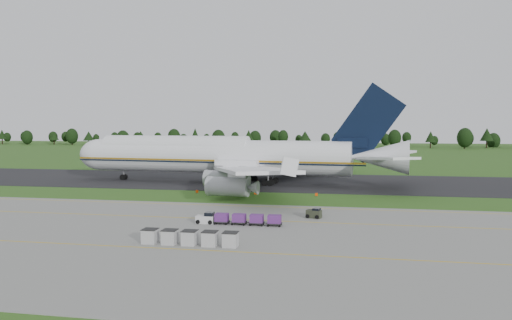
% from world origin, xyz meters
% --- Properties ---
extents(ground, '(600.00, 600.00, 0.00)m').
position_xyz_m(ground, '(0.00, 0.00, 0.00)').
color(ground, '#295018').
rests_on(ground, ground).
extents(apron, '(300.00, 52.00, 0.06)m').
position_xyz_m(apron, '(0.00, -34.00, 0.03)').
color(apron, slate).
rests_on(apron, ground).
extents(taxiway, '(300.00, 40.00, 0.08)m').
position_xyz_m(taxiway, '(0.00, 28.00, 0.04)').
color(taxiway, black).
rests_on(taxiway, ground).
extents(apron_markings, '(300.00, 30.20, 0.01)m').
position_xyz_m(apron_markings, '(0.00, -26.98, 0.06)').
color(apron_markings, '#C49C0B').
rests_on(apron_markings, apron).
extents(tree_line, '(528.99, 21.48, 11.99)m').
position_xyz_m(tree_line, '(-4.89, 220.12, 6.07)').
color(tree_line, black).
rests_on(tree_line, ground).
extents(aircraft, '(81.68, 79.13, 22.89)m').
position_xyz_m(aircraft, '(-12.55, 22.01, 6.54)').
color(aircraft, white).
rests_on(aircraft, ground).
extents(baggage_train, '(12.01, 1.54, 1.48)m').
position_xyz_m(baggage_train, '(1.54, -25.48, 0.84)').
color(baggage_train, silver).
rests_on(baggage_train, apron).
extents(utility_cart, '(2.41, 1.84, 1.17)m').
position_xyz_m(utility_cart, '(11.61, -18.64, 0.63)').
color(utility_cart, '#2B3021').
rests_on(utility_cart, apron).
extents(uld_row, '(11.29, 1.69, 1.67)m').
position_xyz_m(uld_row, '(-1.22, -37.94, 0.90)').
color(uld_row, '#A6A6A6').
rests_on(uld_row, apron).
extents(edge_markers, '(24.61, 0.30, 0.60)m').
position_xyz_m(edge_markers, '(-1.54, 4.67, 0.27)').
color(edge_markers, '#F24307').
rests_on(edge_markers, ground).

